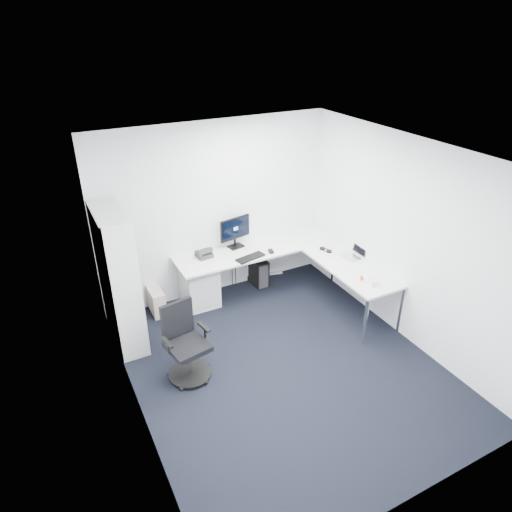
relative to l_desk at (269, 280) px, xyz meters
name	(u,v)px	position (x,y,z in m)	size (l,w,h in m)	color
ground	(283,365)	(-0.55, -1.40, -0.38)	(4.20, 4.20, 0.00)	black
ceiling	(291,157)	(-0.55, -1.40, 2.32)	(4.20, 4.20, 0.00)	white
wall_back	(215,211)	(-0.55, 0.70, 0.97)	(3.60, 0.02, 2.70)	white
wall_front	(426,395)	(-0.55, -3.50, 0.97)	(3.60, 0.02, 2.70)	white
wall_left	(128,316)	(-2.35, -1.40, 0.97)	(0.02, 4.20, 2.70)	white
wall_right	(406,242)	(1.25, -1.40, 0.97)	(0.02, 4.20, 2.70)	white
l_desk	(269,280)	(0.00, 0.00, 0.00)	(2.61, 1.46, 0.76)	silver
drawer_pedestal	(198,281)	(-0.97, 0.47, -0.01)	(0.49, 0.61, 0.75)	silver
bookshelf	(119,280)	(-2.17, 0.05, 0.57)	(0.37, 0.95, 1.90)	silver
task_chair	(188,344)	(-1.67, -1.03, 0.11)	(0.55, 0.55, 0.98)	black
black_pc_tower	(257,271)	(0.09, 0.57, -0.15)	(0.21, 0.47, 0.46)	black
beige_pc_tower	(156,301)	(-1.63, 0.49, -0.19)	(0.18, 0.41, 0.39)	#B9AE9D
power_strip	(273,273)	(0.46, 0.69, -0.36)	(0.33, 0.06, 0.04)	white
monitor	(236,232)	(-0.29, 0.55, 0.63)	(0.53, 0.17, 0.50)	black
black_keyboard	(250,258)	(-0.26, 0.11, 0.39)	(0.46, 0.16, 0.02)	black
mouse	(271,251)	(0.11, 0.14, 0.40)	(0.07, 0.11, 0.04)	black
desk_phone	(204,252)	(-0.85, 0.47, 0.46)	(0.22, 0.22, 0.15)	#2E2E31
laptop	(350,251)	(1.07, -0.54, 0.49)	(0.31, 0.30, 0.22)	silver
white_keyboard	(336,265)	(0.74, -0.64, 0.39)	(0.11, 0.37, 0.01)	white
headphones	(326,249)	(0.88, -0.20, 0.41)	(0.12, 0.20, 0.05)	black
orange_fruit	(362,278)	(0.81, -1.15, 0.42)	(0.08, 0.08, 0.08)	#D94E13
tissue_box	(370,280)	(0.86, -1.26, 0.42)	(0.11, 0.22, 0.08)	white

